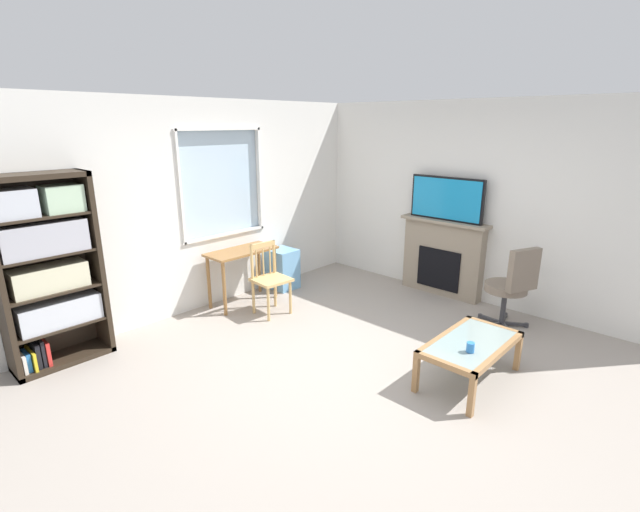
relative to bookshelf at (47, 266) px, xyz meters
name	(u,v)px	position (x,y,z in m)	size (l,w,h in m)	color
ground	(349,366)	(1.91, -2.19, -1.02)	(6.05, 5.87, 0.02)	#9E9389
wall_back_with_window	(201,209)	(1.88, 0.24, 0.27)	(5.05, 0.15, 2.62)	silver
wall_right	(476,203)	(4.50, -2.19, 0.30)	(0.12, 5.07, 2.62)	silver
bookshelf	(47,266)	(0.00, 0.00, 0.00)	(0.90, 0.38, 1.89)	#2D2319
desk_under_window	(242,259)	(2.22, -0.11, -0.41)	(0.94, 0.43, 0.74)	olive
wooden_chair	(270,278)	(2.25, -0.62, -0.55)	(0.45, 0.43, 0.90)	tan
plastic_drawer_unit	(282,269)	(2.97, -0.06, -0.72)	(0.35, 0.40, 0.58)	#72ADDB
fireplace	(442,257)	(4.34, -1.86, -0.48)	(0.26, 1.24, 1.06)	gray
tv	(446,199)	(4.33, -1.86, 0.34)	(0.06, 1.04, 0.58)	black
office_chair	(512,284)	(3.85, -3.01, -0.46)	(0.59, 0.62, 1.00)	#7A6B5B
coffee_table	(471,347)	(2.47, -3.18, -0.67)	(1.06, 0.57, 0.40)	#8C9E99
sippy_cup	(470,347)	(2.28, -3.26, -0.57)	(0.07, 0.07, 0.09)	#337FD6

